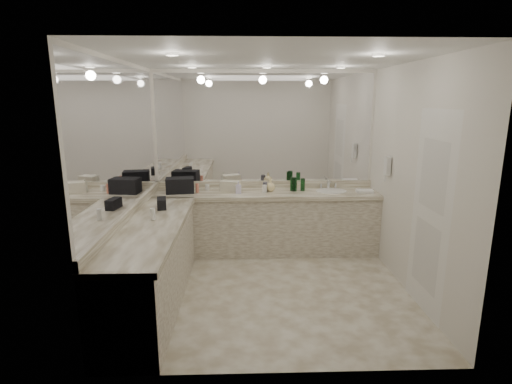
{
  "coord_description": "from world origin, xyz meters",
  "views": [
    {
      "loc": [
        -0.31,
        -4.34,
        2.19
      ],
      "look_at": [
        -0.16,
        0.4,
        1.08
      ],
      "focal_mm": 28.0,
      "sensor_mm": 36.0,
      "label": 1
    }
  ],
  "objects_px": {
    "wall_phone": "(387,166)",
    "cream_cosmetic_case": "(230,186)",
    "sink": "(331,192)",
    "hand_towel": "(365,191)",
    "soap_bottle_c": "(270,185)",
    "soap_bottle_b": "(238,187)",
    "soap_bottle_a": "(222,185)",
    "black_toiletry_bag": "(180,185)"
  },
  "relations": [
    {
      "from": "wall_phone",
      "to": "soap_bottle_b",
      "type": "distance_m",
      "value": 2.01
    },
    {
      "from": "hand_towel",
      "to": "soap_bottle_a",
      "type": "bearing_deg",
      "value": 175.69
    },
    {
      "from": "soap_bottle_b",
      "to": "soap_bottle_c",
      "type": "relative_size",
      "value": 0.98
    },
    {
      "from": "wall_phone",
      "to": "soap_bottle_c",
      "type": "bearing_deg",
      "value": 160.2
    },
    {
      "from": "soap_bottle_a",
      "to": "soap_bottle_c",
      "type": "distance_m",
      "value": 0.7
    },
    {
      "from": "cream_cosmetic_case",
      "to": "soap_bottle_b",
      "type": "relative_size",
      "value": 1.53
    },
    {
      "from": "soap_bottle_a",
      "to": "black_toiletry_bag",
      "type": "bearing_deg",
      "value": -173.25
    },
    {
      "from": "sink",
      "to": "soap_bottle_a",
      "type": "distance_m",
      "value": 1.58
    },
    {
      "from": "wall_phone",
      "to": "hand_towel",
      "type": "xyz_separation_m",
      "value": [
        -0.15,
        0.4,
        -0.43
      ]
    },
    {
      "from": "cream_cosmetic_case",
      "to": "soap_bottle_b",
      "type": "xyz_separation_m",
      "value": [
        0.12,
        -0.14,
        0.01
      ]
    },
    {
      "from": "cream_cosmetic_case",
      "to": "soap_bottle_a",
      "type": "bearing_deg",
      "value": -164.34
    },
    {
      "from": "sink",
      "to": "hand_towel",
      "type": "xyz_separation_m",
      "value": [
        0.46,
        -0.1,
        0.02
      ]
    },
    {
      "from": "cream_cosmetic_case",
      "to": "soap_bottle_c",
      "type": "height_order",
      "value": "soap_bottle_c"
    },
    {
      "from": "hand_towel",
      "to": "soap_bottle_b",
      "type": "bearing_deg",
      "value": 179.76
    },
    {
      "from": "hand_towel",
      "to": "soap_bottle_c",
      "type": "distance_m",
      "value": 1.34
    },
    {
      "from": "cream_cosmetic_case",
      "to": "hand_towel",
      "type": "relative_size",
      "value": 1.14
    },
    {
      "from": "soap_bottle_a",
      "to": "hand_towel",
      "type": "bearing_deg",
      "value": -4.31
    },
    {
      "from": "wall_phone",
      "to": "soap_bottle_b",
      "type": "relative_size",
      "value": 1.39
    },
    {
      "from": "sink",
      "to": "hand_towel",
      "type": "bearing_deg",
      "value": -11.75
    },
    {
      "from": "soap_bottle_c",
      "to": "soap_bottle_b",
      "type": "bearing_deg",
      "value": -165.21
    },
    {
      "from": "wall_phone",
      "to": "soap_bottle_a",
      "type": "relative_size",
      "value": 1.3
    },
    {
      "from": "cream_cosmetic_case",
      "to": "hand_towel",
      "type": "bearing_deg",
      "value": 14.62
    },
    {
      "from": "hand_towel",
      "to": "wall_phone",
      "type": "bearing_deg",
      "value": -69.97
    },
    {
      "from": "black_toiletry_bag",
      "to": "soap_bottle_b",
      "type": "relative_size",
      "value": 2.24
    },
    {
      "from": "hand_towel",
      "to": "cream_cosmetic_case",
      "type": "bearing_deg",
      "value": 175.63
    },
    {
      "from": "black_toiletry_bag",
      "to": "cream_cosmetic_case",
      "type": "xyz_separation_m",
      "value": [
        0.71,
        0.06,
        -0.03
      ]
    },
    {
      "from": "soap_bottle_c",
      "to": "black_toiletry_bag",
      "type": "bearing_deg",
      "value": -178.04
    },
    {
      "from": "hand_towel",
      "to": "black_toiletry_bag",
      "type": "bearing_deg",
      "value": 178.16
    },
    {
      "from": "cream_cosmetic_case",
      "to": "soap_bottle_c",
      "type": "distance_m",
      "value": 0.57
    },
    {
      "from": "sink",
      "to": "wall_phone",
      "type": "bearing_deg",
      "value": -39.57
    },
    {
      "from": "soap_bottle_a",
      "to": "soap_bottle_b",
      "type": "distance_m",
      "value": 0.28
    },
    {
      "from": "cream_cosmetic_case",
      "to": "soap_bottle_c",
      "type": "bearing_deg",
      "value": 17.2
    },
    {
      "from": "sink",
      "to": "black_toiletry_bag",
      "type": "xyz_separation_m",
      "value": [
        -2.16,
        -0.01,
        0.12
      ]
    },
    {
      "from": "soap_bottle_c",
      "to": "wall_phone",
      "type": "bearing_deg",
      "value": -19.8
    },
    {
      "from": "sink",
      "to": "soap_bottle_c",
      "type": "distance_m",
      "value": 0.88
    },
    {
      "from": "sink",
      "to": "soap_bottle_c",
      "type": "xyz_separation_m",
      "value": [
        -0.87,
        0.03,
        0.09
      ]
    },
    {
      "from": "wall_phone",
      "to": "soap_bottle_c",
      "type": "relative_size",
      "value": 1.36
    },
    {
      "from": "sink",
      "to": "soap_bottle_a",
      "type": "bearing_deg",
      "value": 177.9
    },
    {
      "from": "sink",
      "to": "soap_bottle_b",
      "type": "distance_m",
      "value": 1.34
    },
    {
      "from": "sink",
      "to": "wall_phone",
      "type": "distance_m",
      "value": 0.91
    },
    {
      "from": "wall_phone",
      "to": "cream_cosmetic_case",
      "type": "bearing_deg",
      "value": 164.98
    },
    {
      "from": "soap_bottle_b",
      "to": "soap_bottle_c",
      "type": "xyz_separation_m",
      "value": [
        0.46,
        0.12,
        0.0
      ]
    }
  ]
}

